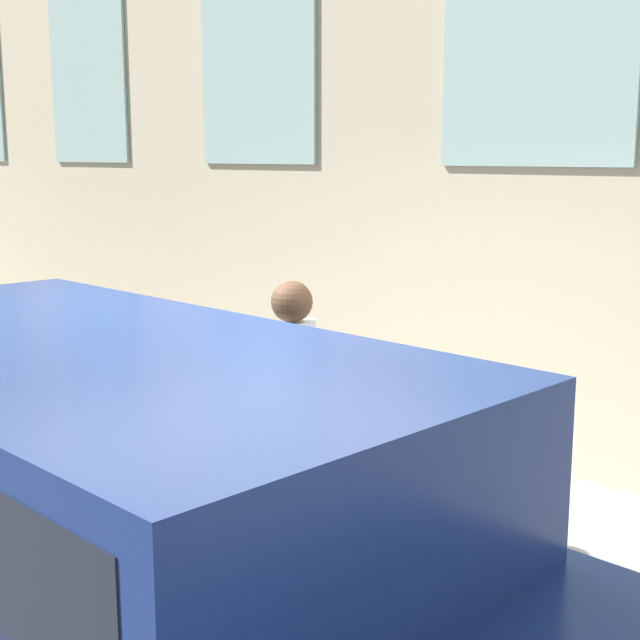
{
  "coord_description": "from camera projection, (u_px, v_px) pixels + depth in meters",
  "views": [
    {
      "loc": [
        -2.87,
        -3.36,
        2.36
      ],
      "look_at": [
        0.51,
        -0.0,
        1.48
      ],
      "focal_mm": 50.0,
      "sensor_mm": 36.0,
      "label": 1
    }
  ],
  "objects": [
    {
      "name": "parked_truck_navy_near",
      "position": [
        80.0,
        508.0,
        3.62
      ],
      "size": [
        1.85,
        5.34,
        1.66
      ],
      "color": "black",
      "rests_on": "ground_plane"
    },
    {
      "name": "person",
      "position": [
        292.0,
        383.0,
        5.2
      ],
      "size": [
        0.37,
        0.24,
        1.51
      ],
      "rotation": [
        0.0,
        0.0,
        1.85
      ],
      "color": "#998466",
      "rests_on": "sidewalk"
    },
    {
      "name": "ground_plane",
      "position": [
        252.0,
        603.0,
        4.76
      ],
      "size": [
        80.0,
        80.0,
        0.0
      ],
      "primitive_type": "plane",
      "color": "#514F4C"
    },
    {
      "name": "fire_hydrant",
      "position": [
        350.0,
        497.0,
        4.74
      ],
      "size": [
        0.31,
        0.43,
        0.83
      ],
      "color": "gray",
      "rests_on": "sidewalk"
    },
    {
      "name": "sidewalk",
      "position": [
        407.0,
        522.0,
        5.65
      ],
      "size": [
        2.59,
        60.0,
        0.14
      ],
      "color": "#9E9B93",
      "rests_on": "ground_plane"
    }
  ]
}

